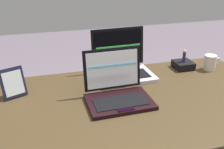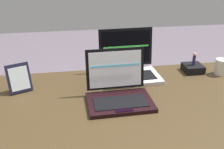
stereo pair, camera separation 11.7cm
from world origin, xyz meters
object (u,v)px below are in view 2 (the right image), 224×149
coffee_mug (221,67)px  figurine_stand (193,68)px  laptop_rear (129,67)px  figurine (194,58)px  laptop_front (118,92)px  photo_frame (19,78)px

coffee_mug → figurine_stand: bearing=158.3°
laptop_rear → figurine: 0.39m
laptop_rear → coffee_mug: 0.54m
laptop_front → coffee_mug: laptop_front is taller
laptop_rear → coffee_mug: bearing=-6.4°
laptop_rear → laptop_front: bearing=-112.1°
laptop_rear → figurine_stand: bearing=-0.3°
figurine_stand → laptop_rear: bearing=179.7°
coffee_mug → figurine: bearing=158.3°
laptop_front → figurine: (0.50, 0.27, 0.04)m
figurine → laptop_front: bearing=-151.7°
laptop_rear → photo_frame: bearing=-170.3°
photo_frame → figurine_stand: photo_frame is taller
laptop_front → photo_frame: size_ratio=2.10×
figurine_stand → coffee_mug: coffee_mug is taller
photo_frame → coffee_mug: photo_frame is taller
laptop_front → coffee_mug: bearing=18.1°
laptop_rear → photo_frame: laptop_rear is taller
laptop_front → figurine: 0.57m
figurine → coffee_mug: (0.15, -0.06, -0.04)m
laptop_front → laptop_rear: laptop_rear is taller
photo_frame → figurine: 0.98m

